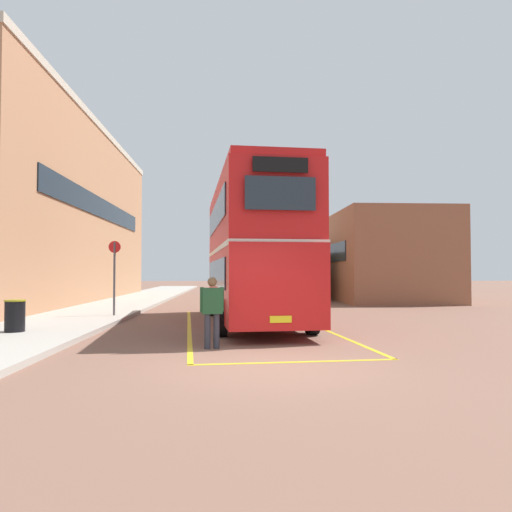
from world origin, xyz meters
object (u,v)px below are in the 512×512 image
(double_decker_bus, at_px, (252,249))
(litter_bin, at_px, (15,316))
(bus_stop_sign, at_px, (114,271))
(pedestrian_boarding, at_px, (212,308))
(single_deck_bus, at_px, (295,273))

(double_decker_bus, distance_m, litter_bin, 7.43)
(double_decker_bus, xyz_separation_m, bus_stop_sign, (-5.02, 1.74, -0.73))
(double_decker_bus, height_order, pedestrian_boarding, double_decker_bus)
(litter_bin, xyz_separation_m, bus_stop_sign, (1.48, 4.78, 1.22))
(double_decker_bus, distance_m, pedestrian_boarding, 5.62)
(litter_bin, bearing_deg, double_decker_bus, 25.07)
(single_deck_bus, xyz_separation_m, bus_stop_sign, (-8.67, -14.31, 0.15))
(litter_bin, bearing_deg, bus_stop_sign, 72.81)
(single_deck_bus, height_order, bus_stop_sign, single_deck_bus)
(double_decker_bus, relative_size, pedestrian_boarding, 6.30)
(double_decker_bus, height_order, bus_stop_sign, double_decker_bus)
(double_decker_bus, xyz_separation_m, pedestrian_boarding, (-1.15, -5.27, -1.58))
(pedestrian_boarding, relative_size, litter_bin, 1.90)
(double_decker_bus, bearing_deg, litter_bin, -154.93)
(single_deck_bus, bearing_deg, litter_bin, -118.00)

